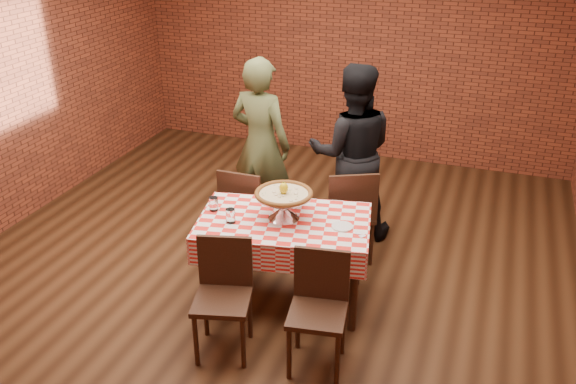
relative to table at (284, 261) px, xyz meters
The scene contains 19 objects.
ground 0.64m from the table, 129.58° to the left, with size 6.00×6.00×0.00m, color black.
back_wall 3.58m from the table, 95.54° to the left, with size 5.50×5.50×0.00m, color brown.
table is the anchor object (origin of this frame).
tablecloth 0.27m from the table, 90.00° to the left, with size 1.37×0.84×0.23m, color red, non-canonical shape.
pizza_stand 0.49m from the table, 111.48° to the left, with size 0.45×0.45×0.20m, color silver, non-canonical shape.
pizza 0.59m from the table, 111.48° to the left, with size 0.46×0.46×0.03m, color beige.
lemon 0.64m from the table, 111.48° to the left, with size 0.07×0.07×0.09m, color gold.
water_glass_left 0.61m from the table, 154.79° to the right, with size 0.07×0.07×0.12m, color white.
water_glass_right 0.74m from the table, behind, with size 0.07×0.07×0.12m, color white.
side_plate 0.61m from the table, ahead, with size 0.17×0.17×0.01m, color white.
sweetener_packet_a 0.76m from the table, ahead, with size 0.05×0.04×0.01m, color white.
sweetener_packet_b 0.72m from the table, ahead, with size 0.05×0.04×0.01m, color white.
condiment_caddy 0.54m from the table, 88.52° to the left, with size 0.11×0.08×0.15m, color silver.
chair_near_left 0.79m from the table, 104.41° to the right, with size 0.40×0.40×0.88m, color #351E13, non-canonical shape.
chair_near_right 0.85m from the table, 54.17° to the right, with size 0.40×0.40×0.87m, color #351E13, non-canonical shape.
chair_far_left 0.86m from the table, 133.08° to the left, with size 0.41×0.41×0.89m, color #351E13, non-canonical shape.
chair_far_right 0.91m from the table, 70.08° to the left, with size 0.44×0.44×0.92m, color #351E13, non-canonical shape.
diner_olive 1.47m from the table, 119.53° to the left, with size 0.63×0.42×1.74m, color #4C542F.
diner_black 1.41m from the table, 80.58° to the left, with size 0.84×0.65×1.73m, color black.
Camera 1 is at (1.80, -4.42, 3.07)m, focal length 38.24 mm.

